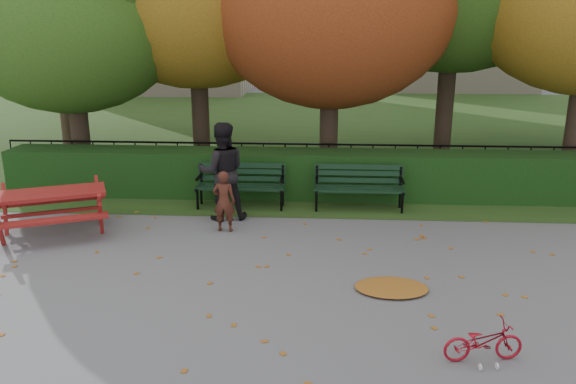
# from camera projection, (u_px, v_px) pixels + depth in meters

# --- Properties ---
(ground) EXTENTS (90.00, 90.00, 0.00)m
(ground) POSITION_uv_depth(u_px,v_px,m) (295.00, 287.00, 7.98)
(ground) COLOR slate
(ground) RESTS_ON ground
(grass_strip) EXTENTS (90.00, 90.00, 0.00)m
(grass_strip) POSITION_uv_depth(u_px,v_px,m) (313.00, 125.00, 21.39)
(grass_strip) COLOR #223D17
(grass_strip) RESTS_ON ground
(hedge) EXTENTS (13.00, 0.90, 1.00)m
(hedge) POSITION_uv_depth(u_px,v_px,m) (306.00, 174.00, 12.15)
(hedge) COLOR black
(hedge) RESTS_ON ground
(iron_fence) EXTENTS (14.00, 0.04, 1.02)m
(iron_fence) POSITION_uv_depth(u_px,v_px,m) (307.00, 164.00, 12.91)
(iron_fence) COLOR black
(iron_fence) RESTS_ON ground
(bench_left) EXTENTS (1.80, 0.57, 0.88)m
(bench_left) POSITION_uv_depth(u_px,v_px,m) (241.00, 182.00, 11.46)
(bench_left) COLOR black
(bench_left) RESTS_ON ground
(bench_right) EXTENTS (1.80, 0.57, 0.88)m
(bench_right) POSITION_uv_depth(u_px,v_px,m) (359.00, 184.00, 11.32)
(bench_right) COLOR black
(bench_right) RESTS_ON ground
(picnic_table) EXTENTS (2.29, 2.11, 0.90)m
(picnic_table) POSITION_uv_depth(u_px,v_px,m) (51.00, 201.00, 9.85)
(picnic_table) COLOR maroon
(picnic_table) RESTS_ON ground
(leaf_pile) EXTENTS (1.19, 0.97, 0.07)m
(leaf_pile) POSITION_uv_depth(u_px,v_px,m) (391.00, 287.00, 7.88)
(leaf_pile) COLOR brown
(leaf_pile) RESTS_ON ground
(leaf_scatter) EXTENTS (9.00, 5.70, 0.01)m
(leaf_scatter) POSITION_uv_depth(u_px,v_px,m) (296.00, 277.00, 8.27)
(leaf_scatter) COLOR brown
(leaf_scatter) RESTS_ON ground
(child) EXTENTS (0.42, 0.28, 1.12)m
(child) POSITION_uv_depth(u_px,v_px,m) (224.00, 201.00, 10.03)
(child) COLOR #441F15
(child) RESTS_ON ground
(adult) EXTENTS (1.05, 0.91, 1.87)m
(adult) POSITION_uv_depth(u_px,v_px,m) (222.00, 171.00, 10.59)
(adult) COLOR black
(adult) RESTS_ON ground
(bicycle) EXTENTS (0.93, 0.44, 0.47)m
(bicycle) POSITION_uv_depth(u_px,v_px,m) (483.00, 341.00, 6.15)
(bicycle) COLOR maroon
(bicycle) RESTS_ON ground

